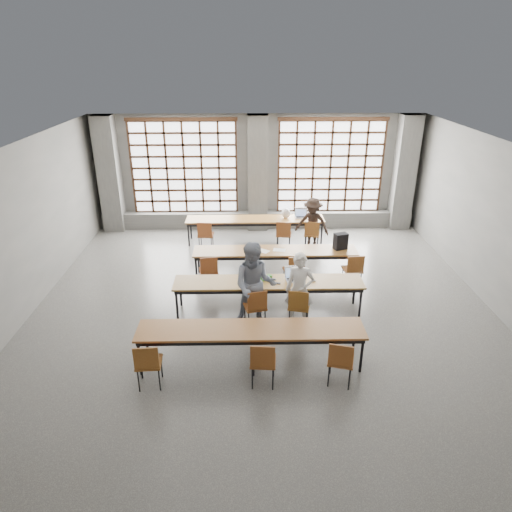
{
  "coord_description": "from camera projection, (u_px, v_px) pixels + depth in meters",
  "views": [
    {
      "loc": [
        -0.33,
        -8.48,
        5.17
      ],
      "look_at": [
        -0.15,
        0.4,
        1.17
      ],
      "focal_mm": 32.0,
      "sensor_mm": 36.0,
      "label": 1
    }
  ],
  "objects": [
    {
      "name": "chair_near_mid",
      "position": [
        263.0,
        360.0,
        7.49
      ],
      "size": [
        0.45,
        0.46,
        0.88
      ],
      "color": "brown",
      "rests_on": "floor"
    },
    {
      "name": "desk_row_c",
      "position": [
        269.0,
        284.0,
        9.65
      ],
      "size": [
        4.0,
        0.7,
        0.73
      ],
      "color": "brown",
      "rests_on": "floor"
    },
    {
      "name": "green_box",
      "position": [
        266.0,
        278.0,
        9.68
      ],
      "size": [
        0.26,
        0.18,
        0.09
      ],
      "primitive_type": "cube",
      "rotation": [
        0.0,
        0.0,
        0.42
      ],
      "color": "green",
      "rests_on": "desk_row_c"
    },
    {
      "name": "window_right",
      "position": [
        330.0,
        167.0,
        14.06
      ],
      "size": [
        3.32,
        0.12,
        3.0
      ],
      "color": "white",
      "rests_on": "wall_back"
    },
    {
      "name": "laptop_front",
      "position": [
        294.0,
        276.0,
        9.71
      ],
      "size": [
        0.4,
        0.35,
        0.26
      ],
      "color": "#ACACB1",
      "rests_on": "desk_row_c"
    },
    {
      "name": "ceiling",
      "position": [
        265.0,
        150.0,
        8.42
      ],
      "size": [
        11.0,
        11.0,
        0.0
      ],
      "primitive_type": "plane",
      "rotation": [
        3.14,
        0.0,
        0.0
      ],
      "color": "silver",
      "rests_on": "floor"
    },
    {
      "name": "student_female",
      "position": [
        255.0,
        285.0,
        9.09
      ],
      "size": [
        0.94,
        0.76,
        1.81
      ],
      "primitive_type": "imported",
      "rotation": [
        0.0,
        0.0,
        -0.09
      ],
      "color": "#182748",
      "rests_on": "floor"
    },
    {
      "name": "chair_mid_left",
      "position": [
        209.0,
        269.0,
        10.62
      ],
      "size": [
        0.49,
        0.49,
        0.88
      ],
      "color": "brown",
      "rests_on": "floor"
    },
    {
      "name": "paper_sheet_a",
      "position": [
        251.0,
        249.0,
        11.18
      ],
      "size": [
        0.33,
        0.26,
        0.0
      ],
      "primitive_type": "cube",
      "rotation": [
        0.0,
        0.0,
        -0.17
      ],
      "color": "white",
      "rests_on": "desk_row_b"
    },
    {
      "name": "column_right",
      "position": [
        404.0,
        173.0,
        13.98
      ],
      "size": [
        0.6,
        0.55,
        3.5
      ],
      "primitive_type": "cube",
      "color": "#535350",
      "rests_on": "floor"
    },
    {
      "name": "chair_mid_right",
      "position": [
        354.0,
        268.0,
        10.68
      ],
      "size": [
        0.46,
        0.46,
        0.88
      ],
      "color": "brown",
      "rests_on": "floor"
    },
    {
      "name": "desk_row_a",
      "position": [
        255.0,
        221.0,
        13.27
      ],
      "size": [
        4.0,
        0.7,
        0.73
      ],
      "color": "brown",
      "rests_on": "floor"
    },
    {
      "name": "laptop_back",
      "position": [
        301.0,
        215.0,
        13.35
      ],
      "size": [
        0.36,
        0.31,
        0.26
      ],
      "color": "#BCBCC1",
      "rests_on": "desk_row_a"
    },
    {
      "name": "chair_front_right",
      "position": [
        299.0,
        304.0,
        9.14
      ],
      "size": [
        0.5,
        0.51,
        0.88
      ],
      "color": "brown",
      "rests_on": "floor"
    },
    {
      "name": "chair_near_left",
      "position": [
        148.0,
        361.0,
        7.46
      ],
      "size": [
        0.45,
        0.45,
        0.88
      ],
      "color": "brown",
      "rests_on": "floor"
    },
    {
      "name": "desk_row_d",
      "position": [
        251.0,
        332.0,
        8.01
      ],
      "size": [
        4.0,
        0.7,
        0.73
      ],
      "color": "brown",
      "rests_on": "floor"
    },
    {
      "name": "chair_back_right",
      "position": [
        312.0,
        232.0,
        12.78
      ],
      "size": [
        0.5,
        0.5,
        0.88
      ],
      "color": "brown",
      "rests_on": "floor"
    },
    {
      "name": "phone",
      "position": [
        277.0,
        283.0,
        9.54
      ],
      "size": [
        0.14,
        0.09,
        0.01
      ],
      "primitive_type": "cube",
      "rotation": [
        0.0,
        0.0,
        -0.23
      ],
      "color": "black",
      "rests_on": "desk_row_c"
    },
    {
      "name": "backpack",
      "position": [
        341.0,
        241.0,
        11.14
      ],
      "size": [
        0.37,
        0.3,
        0.4
      ],
      "primitive_type": "cube",
      "rotation": [
        0.0,
        0.0,
        0.34
      ],
      "color": "black",
      "rests_on": "desk_row_b"
    },
    {
      "name": "student_male",
      "position": [
        300.0,
        290.0,
        9.16
      ],
      "size": [
        0.63,
        0.46,
        1.58
      ],
      "primitive_type": "imported",
      "rotation": [
        0.0,
        0.0,
        -0.16
      ],
      "color": "silver",
      "rests_on": "floor"
    },
    {
      "name": "wall_left",
      "position": [
        12.0,
        240.0,
        9.04
      ],
      "size": [
        0.0,
        11.0,
        11.0
      ],
      "primitive_type": "plane",
      "rotation": [
        1.57,
        0.0,
        1.57
      ],
      "color": "#595957",
      "rests_on": "floor"
    },
    {
      "name": "chair_back_left",
      "position": [
        205.0,
        233.0,
        12.72
      ],
      "size": [
        0.44,
        0.45,
        0.88
      ],
      "color": "brown",
      "rests_on": "floor"
    },
    {
      "name": "sill_ledge",
      "position": [
        258.0,
        220.0,
        14.59
      ],
      "size": [
        9.8,
        0.35,
        0.5
      ],
      "primitive_type": "cube",
      "color": "#535350",
      "rests_on": "floor"
    },
    {
      "name": "column_mid",
      "position": [
        258.0,
        174.0,
        13.9
      ],
      "size": [
        0.6,
        0.55,
        3.5
      ],
      "primitive_type": "cube",
      "color": "#535350",
      "rests_on": "floor"
    },
    {
      "name": "plastic_bag",
      "position": [
        286.0,
        213.0,
        13.25
      ],
      "size": [
        0.28,
        0.23,
        0.29
      ],
      "primitive_type": "ellipsoid",
      "rotation": [
        0.0,
        0.0,
        0.09
      ],
      "color": "white",
      "rests_on": "desk_row_a"
    },
    {
      "name": "wall_back",
      "position": [
        257.0,
        172.0,
        14.15
      ],
      "size": [
        10.0,
        0.0,
        10.0
      ],
      "primitive_type": "plane",
      "rotation": [
        1.57,
        0.0,
        0.0
      ],
      "color": "#595957",
      "rests_on": "floor"
    },
    {
      "name": "paper_sheet_b",
      "position": [
        263.0,
        251.0,
        11.09
      ],
      "size": [
        0.36,
        0.34,
        0.0
      ],
      "primitive_type": "cube",
      "rotation": [
        0.0,
        0.0,
        -0.61
      ],
      "color": "silver",
      "rests_on": "desk_row_b"
    },
    {
      "name": "student_back",
      "position": [
        312.0,
        224.0,
        12.81
      ],
      "size": [
        1.1,
        0.88,
        1.49
      ],
      "primitive_type": "imported",
      "rotation": [
        0.0,
        0.0,
        -0.4
      ],
      "color": "black",
      "rests_on": "floor"
    },
    {
      "name": "mouse",
      "position": [
        314.0,
        281.0,
        9.62
      ],
      "size": [
        0.11,
        0.08,
        0.04
      ],
      "primitive_type": "ellipsoid",
      "rotation": [
        0.0,
        0.0,
        -0.22
      ],
      "color": "white",
      "rests_on": "desk_row_c"
    },
    {
      "name": "window_left",
      "position": [
        184.0,
        168.0,
        13.98
      ],
      "size": [
        3.32,
        0.12,
        3.0
      ],
      "color": "white",
      "rests_on": "wall_back"
    },
    {
      "name": "chair_back_mid",
      "position": [
        284.0,
        232.0,
        12.77
      ],
      "size": [
        0.47,
        0.48,
        0.88
      ],
      "color": "brown",
      "rests_on": "floor"
    },
    {
      "name": "desk_row_b",
      "position": [
        275.0,
        252.0,
        11.17
      ],
      "size": [
        4.0,
        0.7,
        0.73
      ],
      "color": "brown",
      "rests_on": "floor"
    },
    {
      "name": "red_pouch",
      "position": [
        149.0,
        360.0,
        7.54
      ],
      "size": [
        0.21,
        0.11,
        0.06
      ],
      "primitive_type": "cube",
      "rotation": [
        0.0,
        0.0,
        -0.17
      ],
      "color": "#A11318",
      "rests_on": "chair_near_left"
    },
    {
      "name": "chair_near_right",
      "position": [
        341.0,
        359.0,
        7.52
      ],
      "size": [
        0.52,
        0.52,
        0.88
      ],
      "color": "brown",
      "rests_on": "floor"
    },
    {
      "name": "paper_sheet_c",
      "position": [
        279.0,
        250.0,
        11.14
      ],
      "size": [
        0.33,
        0.26,
        0.0
      ],
      "primitive_type": "cube",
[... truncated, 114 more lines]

